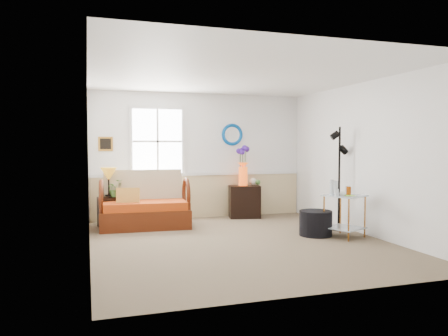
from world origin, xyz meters
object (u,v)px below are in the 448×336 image
object	(u,v)px
floor_lamp	(339,179)
ottoman	(316,223)
loveseat	(145,199)
lamp_stand	(108,212)
cabinet	(244,202)
side_table	(344,216)

from	to	relation	value
floor_lamp	ottoman	size ratio (longest dim) A/B	3.38
loveseat	floor_lamp	bearing A→B (deg)	-18.09
lamp_stand	cabinet	bearing A→B (deg)	4.13
ottoman	lamp_stand	bearing A→B (deg)	150.52
side_table	floor_lamp	distance (m)	0.86
side_table	lamp_stand	bearing A→B (deg)	149.89
lamp_stand	ottoman	world-z (taller)	lamp_stand
lamp_stand	floor_lamp	size ratio (longest dim) A/B	0.30
loveseat	lamp_stand	size ratio (longest dim) A/B	2.89
lamp_stand	ottoman	distance (m)	3.80
floor_lamp	cabinet	bearing A→B (deg)	140.06
loveseat	cabinet	xyz separation A→B (m)	(2.14, 0.47, -0.19)
cabinet	floor_lamp	world-z (taller)	floor_lamp
loveseat	cabinet	world-z (taller)	loveseat
side_table	ottoman	xyz separation A→B (m)	(-0.38, 0.27, -0.14)
floor_lamp	loveseat	bearing A→B (deg)	175.30
lamp_stand	side_table	bearing A→B (deg)	-30.11
side_table	ottoman	world-z (taller)	side_table
cabinet	ottoman	bearing A→B (deg)	-64.91
loveseat	cabinet	size ratio (longest dim) A/B	2.38
lamp_stand	ottoman	size ratio (longest dim) A/B	1.02
ottoman	cabinet	bearing A→B (deg)	104.06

